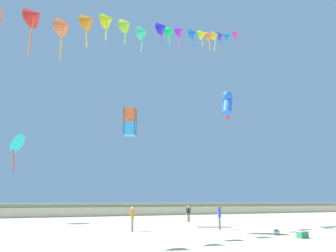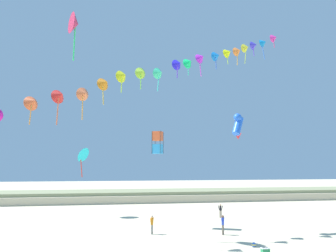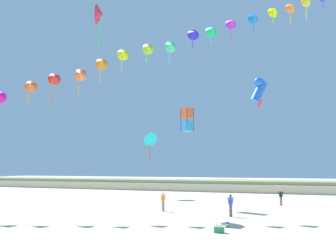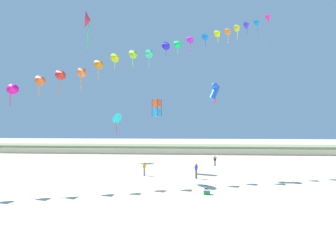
% 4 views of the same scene
% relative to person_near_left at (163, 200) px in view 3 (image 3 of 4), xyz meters
% --- Properties ---
extents(ground_plane, '(240.00, 240.00, 0.00)m').
position_rel_person_near_left_xyz_m(ground_plane, '(2.81, -10.69, -0.98)').
color(ground_plane, beige).
extents(dune_ridge, '(120.00, 10.77, 1.78)m').
position_rel_person_near_left_xyz_m(dune_ridge, '(2.81, 30.89, -0.10)').
color(dune_ridge, beige).
rests_on(dune_ridge, ground).
extents(person_near_left, '(0.43, 0.52, 1.70)m').
position_rel_person_near_left_xyz_m(person_near_left, '(0.00, 0.00, 0.00)').
color(person_near_left, gray).
rests_on(person_near_left, ground).
extents(person_near_right, '(0.57, 0.26, 1.64)m').
position_rel_person_near_left_xyz_m(person_near_right, '(9.52, 8.76, -0.04)').
color(person_near_right, '#726656').
rests_on(person_near_right, ground).
extents(person_mid_center, '(0.47, 0.52, 1.76)m').
position_rel_person_near_left_xyz_m(person_mid_center, '(6.36, -1.40, 0.03)').
color(person_mid_center, '#726656').
rests_on(person_mid_center, ground).
extents(kite_banner_string, '(35.62, 22.32, 24.41)m').
position_rel_person_near_left_xyz_m(kite_banner_string, '(1.62, 0.56, 14.96)').
color(kite_banner_string, purple).
extents(large_kite_low_lead, '(1.70, 1.66, 2.62)m').
position_rel_person_near_left_xyz_m(large_kite_low_lead, '(8.63, 0.18, 9.30)').
color(large_kite_low_lead, blue).
extents(large_kite_mid_trail, '(1.54, 2.27, 4.75)m').
position_rel_person_near_left_xyz_m(large_kite_mid_trail, '(-7.49, 0.65, 18.88)').
color(large_kite_mid_trail, '#CF294B').
extents(large_kite_high_solo, '(1.30, 1.30, 2.36)m').
position_rel_person_near_left_xyz_m(large_kite_high_solo, '(1.07, 3.81, 7.71)').
color(large_kite_high_solo, '#2F9CE1').
extents(large_kite_outer_drift, '(2.27, 2.39, 3.97)m').
position_rel_person_near_left_xyz_m(large_kite_outer_drift, '(-7.32, 13.20, 6.73)').
color(large_kite_outer_drift, '#1BD5E5').
extents(beach_cooler, '(0.58, 0.41, 0.46)m').
position_rel_person_near_left_xyz_m(beach_cooler, '(7.10, -8.59, -0.77)').
color(beach_cooler, '#23844C').
rests_on(beach_cooler, ground).
extents(beach_ball, '(0.36, 0.36, 0.36)m').
position_rel_person_near_left_xyz_m(beach_ball, '(7.15, -6.46, -0.80)').
color(beach_ball, blue).
rests_on(beach_ball, ground).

